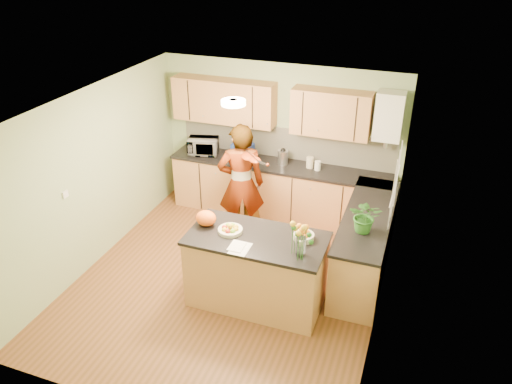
% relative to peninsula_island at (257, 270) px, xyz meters
% --- Properties ---
extents(floor, '(4.50, 4.50, 0.00)m').
position_rel_peninsula_island_xyz_m(floor, '(-0.50, 0.25, -0.49)').
color(floor, brown).
rests_on(floor, ground).
extents(ceiling, '(4.00, 4.50, 0.02)m').
position_rel_peninsula_island_xyz_m(ceiling, '(-0.50, 0.25, 2.01)').
color(ceiling, white).
rests_on(ceiling, wall_back).
extents(wall_back, '(4.00, 0.02, 2.50)m').
position_rel_peninsula_island_xyz_m(wall_back, '(-0.50, 2.50, 0.76)').
color(wall_back, '#93AD7B').
rests_on(wall_back, floor).
extents(wall_front, '(4.00, 0.02, 2.50)m').
position_rel_peninsula_island_xyz_m(wall_front, '(-0.50, -2.00, 0.76)').
color(wall_front, '#93AD7B').
rests_on(wall_front, floor).
extents(wall_left, '(0.02, 4.50, 2.50)m').
position_rel_peninsula_island_xyz_m(wall_left, '(-2.50, 0.25, 0.76)').
color(wall_left, '#93AD7B').
rests_on(wall_left, floor).
extents(wall_right, '(0.02, 4.50, 2.50)m').
position_rel_peninsula_island_xyz_m(wall_right, '(1.50, 0.25, 0.76)').
color(wall_right, '#93AD7B').
rests_on(wall_right, floor).
extents(back_counter, '(3.64, 0.62, 0.94)m').
position_rel_peninsula_island_xyz_m(back_counter, '(-0.40, 2.20, -0.02)').
color(back_counter, '#BC814B').
rests_on(back_counter, floor).
extents(right_counter, '(0.62, 2.24, 0.94)m').
position_rel_peninsula_island_xyz_m(right_counter, '(1.20, 1.10, -0.02)').
color(right_counter, '#BC814B').
rests_on(right_counter, floor).
extents(splashback, '(3.60, 0.02, 0.52)m').
position_rel_peninsula_island_xyz_m(splashback, '(-0.40, 2.48, 0.71)').
color(splashback, beige).
rests_on(splashback, back_counter).
extents(upper_cabinets, '(3.20, 0.34, 0.70)m').
position_rel_peninsula_island_xyz_m(upper_cabinets, '(-0.67, 2.33, 1.36)').
color(upper_cabinets, '#BC814B').
rests_on(upper_cabinets, wall_back).
extents(boiler, '(0.40, 0.30, 0.86)m').
position_rel_peninsula_island_xyz_m(boiler, '(1.20, 2.34, 1.40)').
color(boiler, white).
rests_on(boiler, wall_back).
extents(window_right, '(0.01, 1.30, 1.05)m').
position_rel_peninsula_island_xyz_m(window_right, '(1.49, 0.85, 1.06)').
color(window_right, white).
rests_on(window_right, wall_right).
extents(light_switch, '(0.02, 0.09, 0.09)m').
position_rel_peninsula_island_xyz_m(light_switch, '(-2.48, -0.35, 0.81)').
color(light_switch, white).
rests_on(light_switch, wall_left).
extents(ceiling_lamp, '(0.30, 0.30, 0.07)m').
position_rel_peninsula_island_xyz_m(ceiling_lamp, '(-0.50, 0.55, 1.97)').
color(ceiling_lamp, '#FFEABF').
rests_on(ceiling_lamp, ceiling).
extents(peninsula_island, '(1.71, 0.88, 0.98)m').
position_rel_peninsula_island_xyz_m(peninsula_island, '(0.00, 0.00, 0.00)').
color(peninsula_island, '#BC814B').
rests_on(peninsula_island, floor).
extents(fruit_dish, '(0.31, 0.31, 0.11)m').
position_rel_peninsula_island_xyz_m(fruit_dish, '(-0.35, 0.00, 0.53)').
color(fruit_dish, beige).
rests_on(fruit_dish, peninsula_island).
extents(orange_bowl, '(0.25, 0.25, 0.15)m').
position_rel_peninsula_island_xyz_m(orange_bowl, '(0.55, 0.15, 0.55)').
color(orange_bowl, beige).
rests_on(orange_bowl, peninsula_island).
extents(flower_vase, '(0.28, 0.28, 0.52)m').
position_rel_peninsula_island_xyz_m(flower_vase, '(0.60, -0.18, 0.83)').
color(flower_vase, silver).
rests_on(flower_vase, peninsula_island).
extents(orange_bag, '(0.32, 0.30, 0.20)m').
position_rel_peninsula_island_xyz_m(orange_bag, '(-0.70, 0.05, 0.59)').
color(orange_bag, '#FF6115').
rests_on(orange_bag, peninsula_island).
extents(papers, '(0.21, 0.29, 0.01)m').
position_rel_peninsula_island_xyz_m(papers, '(-0.10, -0.30, 0.49)').
color(papers, white).
rests_on(papers, peninsula_island).
extents(violinist, '(0.82, 0.70, 1.90)m').
position_rel_peninsula_island_xyz_m(violinist, '(-0.72, 1.31, 0.46)').
color(violinist, tan).
rests_on(violinist, floor).
extents(violin, '(0.66, 0.57, 0.17)m').
position_rel_peninsula_island_xyz_m(violin, '(-0.52, 1.09, 1.03)').
color(violin, '#4C0D04').
rests_on(violin, violinist).
extents(microwave, '(0.56, 0.45, 0.27)m').
position_rel_peninsula_island_xyz_m(microwave, '(-1.74, 2.18, 0.58)').
color(microwave, white).
rests_on(microwave, back_counter).
extents(blue_box, '(0.35, 0.27, 0.26)m').
position_rel_peninsula_island_xyz_m(blue_box, '(-1.04, 2.21, 0.58)').
color(blue_box, navy).
rests_on(blue_box, back_counter).
extents(kettle, '(0.17, 0.17, 0.31)m').
position_rel_peninsula_island_xyz_m(kettle, '(-0.36, 2.24, 0.58)').
color(kettle, '#BBBABF').
rests_on(kettle, back_counter).
extents(jar_cream, '(0.13, 0.13, 0.18)m').
position_rel_peninsula_island_xyz_m(jar_cream, '(0.09, 2.25, 0.54)').
color(jar_cream, beige).
rests_on(jar_cream, back_counter).
extents(jar_white, '(0.10, 0.10, 0.15)m').
position_rel_peninsula_island_xyz_m(jar_white, '(0.23, 2.20, 0.52)').
color(jar_white, white).
rests_on(jar_white, back_counter).
extents(potted_plant, '(0.41, 0.36, 0.44)m').
position_rel_peninsula_island_xyz_m(potted_plant, '(1.20, 0.65, 0.67)').
color(potted_plant, '#2A6722').
rests_on(potted_plant, right_counter).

